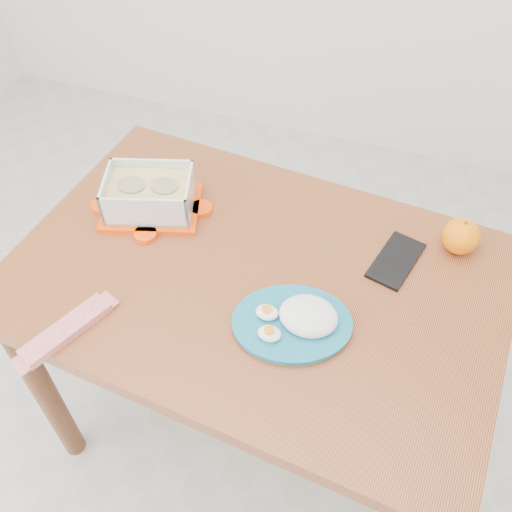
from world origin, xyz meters
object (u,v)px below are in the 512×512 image
(rice_plate, at_px, (297,319))
(orange_fruit, at_px, (461,236))
(food_container, at_px, (149,195))
(dining_table, at_px, (256,304))
(smartphone, at_px, (396,260))

(rice_plate, bearing_deg, orange_fruit, 30.13)
(food_container, height_order, rice_plate, food_container)
(rice_plate, bearing_deg, dining_table, 122.09)
(dining_table, bearing_deg, rice_plate, -34.15)
(dining_table, height_order, rice_plate, rice_plate)
(food_container, xyz_separation_m, rice_plate, (0.43, -0.22, -0.03))
(rice_plate, bearing_deg, food_container, 135.34)
(food_container, relative_size, orange_fruit, 3.23)
(orange_fruit, bearing_deg, rice_plate, -131.89)
(dining_table, bearing_deg, orange_fruit, 33.73)
(food_container, relative_size, smartphone, 1.71)
(dining_table, distance_m, food_container, 0.36)
(food_container, bearing_deg, dining_table, -36.72)
(dining_table, height_order, smartphone, smartphone)
(orange_fruit, xyz_separation_m, rice_plate, (-0.29, -0.32, -0.02))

